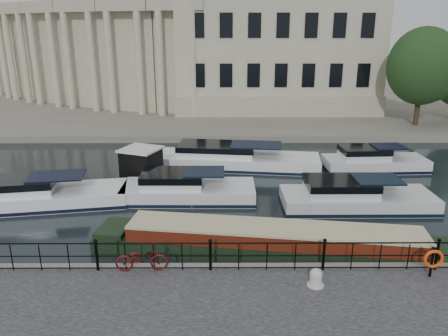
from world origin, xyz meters
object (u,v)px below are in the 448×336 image
(bicycle, at_px, (142,258))
(harbour_hut, at_px, (142,167))
(mooring_bollard, at_px, (316,278))
(narrowboat, at_px, (274,245))
(life_ring_post, at_px, (433,259))

(bicycle, height_order, harbour_hut, harbour_hut)
(mooring_bollard, relative_size, narrowboat, 0.04)
(mooring_bollard, height_order, life_ring_post, life_ring_post)
(bicycle, relative_size, harbour_hut, 0.53)
(harbour_hut, bearing_deg, life_ring_post, -21.66)
(harbour_hut, bearing_deg, mooring_bollard, -34.53)
(bicycle, bearing_deg, mooring_bollard, -102.66)
(mooring_bollard, bearing_deg, life_ring_post, 6.89)
(mooring_bollard, distance_m, harbour_hut, 14.25)
(life_ring_post, bearing_deg, narrowboat, 152.02)
(mooring_bollard, xyz_separation_m, life_ring_post, (4.08, 0.49, 0.40))
(life_ring_post, distance_m, narrowboat, 5.85)
(narrowboat, bearing_deg, mooring_bollard, -64.33)
(life_ring_post, bearing_deg, bicycle, 177.16)
(life_ring_post, height_order, narrowboat, life_ring_post)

